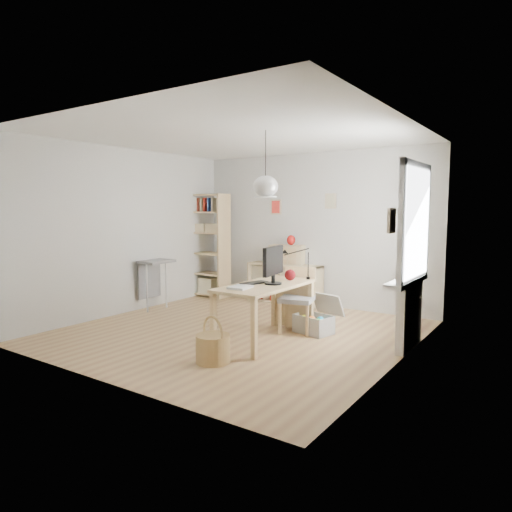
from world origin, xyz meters
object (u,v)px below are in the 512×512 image
Objects in this scene: storage_chest at (316,320)px; monitor at (273,263)px; tall_bookshelf at (208,241)px; drawer_chest at (287,255)px; chair at (298,295)px; cube_shelf at (285,287)px; desk at (265,291)px.

storage_chest is 1.13m from monitor.
tall_bookshelf is 3.28m from monitor.
tall_bookshelf is at bearing 177.09° from drawer_chest.
chair is 1.60× the size of monitor.
cube_shelf is at bearing 10.19° from tall_bookshelf.
cube_shelf is 2.11× the size of storage_chest.
tall_bookshelf is 3.33m from storage_chest.
drawer_chest reaches higher than desk.
cube_shelf is 2.55m from monitor.
cube_shelf is 1.55× the size of chair.
chair is (2.71, -1.31, -0.57)m from tall_bookshelf.
drawer_chest reaches higher than cube_shelf.
monitor is 2.38m from drawer_chest.
desk is 0.95m from storage_chest.
chair is 0.43m from storage_chest.
tall_bookshelf is at bearing 135.29° from monitor.
drawer_chest is at bearing 113.53° from desk.
chair reaches higher than desk.
monitor is 0.92× the size of drawer_chest.
storage_chest is 2.10m from drawer_chest.
desk is 2.40m from drawer_chest.
cube_shelf is (-1.02, 2.23, -0.36)m from desk.
desk reaches higher than cube_shelf.
drawer_chest is (0.07, -0.04, 0.60)m from cube_shelf.
desk is 0.38m from monitor.
desk is 0.75× the size of tall_bookshelf.
tall_bookshelf is at bearing 171.69° from storage_chest.
desk is at bearing -37.01° from tall_bookshelf.
cube_shelf is 1.98m from chair.
chair is (0.13, 0.64, -0.14)m from desk.
chair is at bearing -54.19° from cube_shelf.
drawer_chest is (-1.04, 2.14, -0.13)m from monitor.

